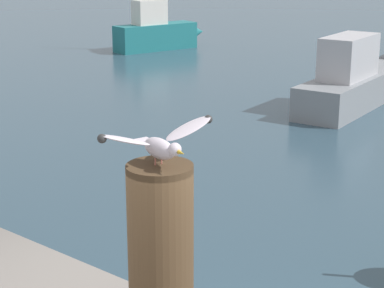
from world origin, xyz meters
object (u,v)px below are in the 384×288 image
object	(u,v)px
mooring_post	(161,259)
boat_teal	(160,32)
seagull	(160,143)
boat_grey	(363,79)

from	to	relation	value
mooring_post	boat_teal	xyz separation A→B (m)	(-13.85, 15.48, -1.42)
mooring_post	boat_teal	world-z (taller)	boat_teal
seagull	boat_grey	world-z (taller)	seagull
seagull	boat_teal	xyz separation A→B (m)	(-13.85, 15.48, -2.03)
mooring_post	boat_grey	world-z (taller)	mooring_post
mooring_post	boat_grey	xyz separation A→B (m)	(-4.69, 12.35, -1.50)
seagull	boat_teal	bearing A→B (deg)	131.83
seagull	boat_grey	bearing A→B (deg)	110.79
mooring_post	boat_teal	size ratio (longest dim) A/B	0.24
boat_teal	boat_grey	bearing A→B (deg)	-18.83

